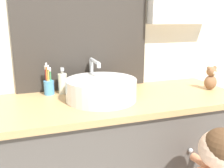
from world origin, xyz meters
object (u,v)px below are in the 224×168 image
soap_dispenser (63,83)px  teddy_bear (211,78)px  toothbrush_holder (49,86)px  sink_basin (101,89)px

soap_dispenser → teddy_bear: size_ratio=1.05×
toothbrush_holder → teddy_bear: 1.03m
soap_dispenser → sink_basin: bearing=-44.3°
teddy_bear → sink_basin: bearing=178.3°
toothbrush_holder → teddy_bear: toothbrush_holder is taller
sink_basin → toothbrush_holder: size_ratio=2.28×
soap_dispenser → teddy_bear: 0.95m
sink_basin → toothbrush_holder: (-0.27, 0.19, -0.01)m
sink_basin → soap_dispenser: size_ratio=2.76×
soap_dispenser → teddy_bear: (0.92, -0.21, 0.01)m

